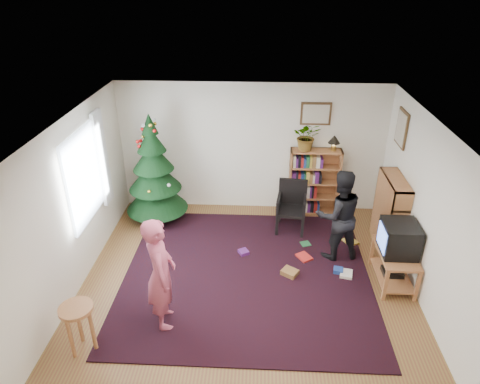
{
  "coord_description": "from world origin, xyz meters",
  "views": [
    {
      "loc": [
        0.17,
        -5.06,
        4.27
      ],
      "look_at": [
        -0.14,
        0.99,
        1.1
      ],
      "focal_mm": 32.0,
      "sensor_mm": 36.0,
      "label": 1
    }
  ],
  "objects_px": {
    "tv_stand": "(394,264)",
    "stool": "(78,317)",
    "bookshelf_right": "(390,213)",
    "table_lamp": "(334,140)",
    "christmas_tree": "(155,177)",
    "armchair": "(291,204)",
    "potted_plant": "(307,136)",
    "crt_tv": "(399,238)",
    "picture_back": "(316,114)",
    "person_by_chair": "(339,215)",
    "bookshelf_back": "(314,181)",
    "picture_right": "(402,128)",
    "person_standing": "(161,274)"
  },
  "relations": [
    {
      "from": "armchair",
      "to": "person_standing",
      "type": "height_order",
      "value": "person_standing"
    },
    {
      "from": "picture_right",
      "to": "bookshelf_back",
      "type": "bearing_deg",
      "value": 155.07
    },
    {
      "from": "potted_plant",
      "to": "picture_right",
      "type": "bearing_deg",
      "value": -21.88
    },
    {
      "from": "crt_tv",
      "to": "bookshelf_right",
      "type": "bearing_deg",
      "value": 82.5
    },
    {
      "from": "crt_tv",
      "to": "tv_stand",
      "type": "bearing_deg",
      "value": -0.0
    },
    {
      "from": "bookshelf_back",
      "to": "table_lamp",
      "type": "height_order",
      "value": "table_lamp"
    },
    {
      "from": "tv_stand",
      "to": "picture_right",
      "type": "bearing_deg",
      "value": 80.34
    },
    {
      "from": "bookshelf_back",
      "to": "person_by_chair",
      "type": "relative_size",
      "value": 0.84
    },
    {
      "from": "christmas_tree",
      "to": "stool",
      "type": "bearing_deg",
      "value": -94.12
    },
    {
      "from": "tv_stand",
      "to": "potted_plant",
      "type": "distance_m",
      "value": 2.72
    },
    {
      "from": "potted_plant",
      "to": "table_lamp",
      "type": "xyz_separation_m",
      "value": [
        0.5,
        -0.0,
        -0.07
      ]
    },
    {
      "from": "bookshelf_back",
      "to": "table_lamp",
      "type": "xyz_separation_m",
      "value": [
        0.3,
        -0.0,
        0.84
      ]
    },
    {
      "from": "armchair",
      "to": "person_by_chair",
      "type": "height_order",
      "value": "person_by_chair"
    },
    {
      "from": "picture_right",
      "to": "crt_tv",
      "type": "height_order",
      "value": "picture_right"
    },
    {
      "from": "tv_stand",
      "to": "crt_tv",
      "type": "relative_size",
      "value": 1.68
    },
    {
      "from": "picture_back",
      "to": "bookshelf_back",
      "type": "height_order",
      "value": "picture_back"
    },
    {
      "from": "christmas_tree",
      "to": "table_lamp",
      "type": "relative_size",
      "value": 7.01
    },
    {
      "from": "tv_stand",
      "to": "table_lamp",
      "type": "relative_size",
      "value": 3.07
    },
    {
      "from": "potted_plant",
      "to": "table_lamp",
      "type": "distance_m",
      "value": 0.5
    },
    {
      "from": "bookshelf_right",
      "to": "tv_stand",
      "type": "relative_size",
      "value": 1.42
    },
    {
      "from": "tv_stand",
      "to": "bookshelf_right",
      "type": "bearing_deg",
      "value": 82.67
    },
    {
      "from": "stool",
      "to": "person_standing",
      "type": "distance_m",
      "value": 1.1
    },
    {
      "from": "bookshelf_right",
      "to": "crt_tv",
      "type": "bearing_deg",
      "value": 172.5
    },
    {
      "from": "picture_back",
      "to": "tv_stand",
      "type": "distance_m",
      "value": 2.95
    },
    {
      "from": "stool",
      "to": "potted_plant",
      "type": "distance_m",
      "value": 4.82
    },
    {
      "from": "christmas_tree",
      "to": "crt_tv",
      "type": "distance_m",
      "value": 4.32
    },
    {
      "from": "picture_right",
      "to": "armchair",
      "type": "xyz_separation_m",
      "value": [
        -1.73,
        -0.02,
        -1.45
      ]
    },
    {
      "from": "tv_stand",
      "to": "stool",
      "type": "bearing_deg",
      "value": -159.94
    },
    {
      "from": "person_standing",
      "to": "bookshelf_right",
      "type": "bearing_deg",
      "value": -73.83
    },
    {
      "from": "bookshelf_back",
      "to": "tv_stand",
      "type": "xyz_separation_m",
      "value": [
        1.01,
        -2.09,
        -0.34
      ]
    },
    {
      "from": "bookshelf_back",
      "to": "armchair",
      "type": "relative_size",
      "value": 1.4
    },
    {
      "from": "bookshelf_right",
      "to": "person_by_chair",
      "type": "distance_m",
      "value": 0.96
    },
    {
      "from": "armchair",
      "to": "stool",
      "type": "distance_m",
      "value": 4.07
    },
    {
      "from": "picture_back",
      "to": "armchair",
      "type": "distance_m",
      "value": 1.68
    },
    {
      "from": "stool",
      "to": "person_by_chair",
      "type": "xyz_separation_m",
      "value": [
        3.43,
        2.16,
        0.25
      ]
    },
    {
      "from": "armchair",
      "to": "potted_plant",
      "type": "height_order",
      "value": "potted_plant"
    },
    {
      "from": "picture_right",
      "to": "table_lamp",
      "type": "relative_size",
      "value": 2.02
    },
    {
      "from": "bookshelf_right",
      "to": "table_lamp",
      "type": "distance_m",
      "value": 1.65
    },
    {
      "from": "bookshelf_right",
      "to": "picture_back",
      "type": "bearing_deg",
      "value": 42.67
    },
    {
      "from": "potted_plant",
      "to": "tv_stand",
      "type": "bearing_deg",
      "value": -59.83
    },
    {
      "from": "person_standing",
      "to": "table_lamp",
      "type": "bearing_deg",
      "value": -53.24
    },
    {
      "from": "potted_plant",
      "to": "picture_back",
      "type": "bearing_deg",
      "value": 43.1
    },
    {
      "from": "bookshelf_right",
      "to": "bookshelf_back",
      "type": "bearing_deg",
      "value": 44.46
    },
    {
      "from": "picture_back",
      "to": "person_by_chair",
      "type": "distance_m",
      "value": 2.0
    },
    {
      "from": "crt_tv",
      "to": "armchair",
      "type": "height_order",
      "value": "crt_tv"
    },
    {
      "from": "crt_tv",
      "to": "person_by_chair",
      "type": "bearing_deg",
      "value": 141.3
    },
    {
      "from": "tv_stand",
      "to": "picture_back",
      "type": "bearing_deg",
      "value": 115.7
    },
    {
      "from": "armchair",
      "to": "person_by_chair",
      "type": "bearing_deg",
      "value": -43.42
    },
    {
      "from": "bookshelf_right",
      "to": "armchair",
      "type": "bearing_deg",
      "value": 71.25
    },
    {
      "from": "bookshelf_right",
      "to": "armchair",
      "type": "xyz_separation_m",
      "value": [
        -1.59,
        0.54,
        -0.16
      ]
    }
  ]
}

